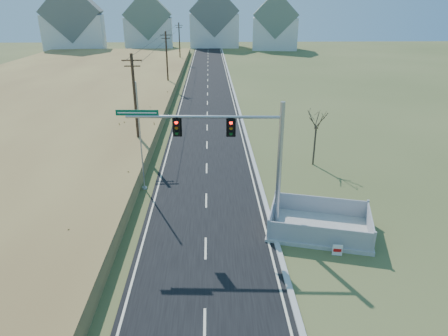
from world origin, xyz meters
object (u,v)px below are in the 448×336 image
at_px(traffic_signal_mast, 248,153).
at_px(open_sign, 337,250).
at_px(fence_enclosure, 319,227).
at_px(flagpole, 141,149).
at_px(bare_tree, 317,119).

relative_size(traffic_signal_mast, open_sign, 14.54).
bearing_deg(fence_enclosure, traffic_signal_mast, -178.95).
height_order(fence_enclosure, flagpole, flagpole).
xyz_separation_m(traffic_signal_mast, open_sign, (4.76, -3.74, -4.43)).
xyz_separation_m(fence_enclosure, bare_tree, (2.30, 10.97, 3.83)).
distance_m(open_sign, flagpole, 15.38).
bearing_deg(fence_enclosure, flagpole, 166.11).
relative_size(traffic_signal_mast, fence_enclosure, 1.41).
bearing_deg(fence_enclosure, bare_tree, 93.24).
height_order(traffic_signal_mast, open_sign, traffic_signal_mast).
bearing_deg(flagpole, bare_tree, 17.76).
relative_size(open_sign, flagpole, 0.08).
distance_m(open_sign, bare_tree, 14.25).
bearing_deg(open_sign, flagpole, 152.27).
height_order(open_sign, bare_tree, bare_tree).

